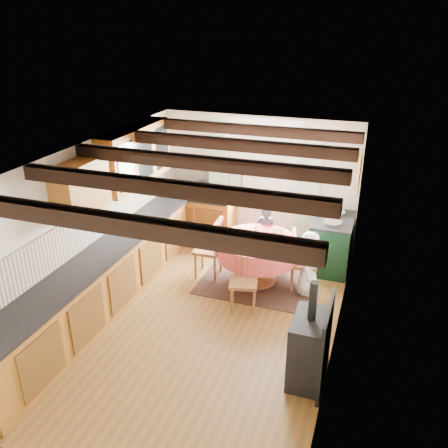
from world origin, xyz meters
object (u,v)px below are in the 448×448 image
at_px(chair_near, 243,281).
at_px(cup, 257,229).
at_px(chair_left, 208,248).
at_px(child_right, 309,263).
at_px(chair_right, 304,261).
at_px(aga_range, 332,243).
at_px(cast_iron_stove, 310,332).
at_px(child_far, 266,235).
at_px(dining_table, 257,261).

bearing_deg(chair_near, cup, 82.31).
bearing_deg(chair_left, child_right, 86.05).
bearing_deg(chair_left, chair_right, 90.59).
bearing_deg(child_right, aga_range, -11.45).
distance_m(aga_range, cast_iron_stove, 2.89).
height_order(cast_iron_stove, child_right, cast_iron_stove).
relative_size(chair_right, child_right, 0.94).
distance_m(child_far, child_right, 1.15).
bearing_deg(chair_right, cast_iron_stove, -179.91).
xyz_separation_m(chair_left, cast_iron_stove, (1.99, -1.94, 0.16)).
relative_size(chair_left, cup, 10.19).
bearing_deg(child_right, cup, 71.35).
distance_m(chair_near, aga_range, 2.00).
xyz_separation_m(cast_iron_stove, child_far, (-1.21, 2.66, -0.12)).
height_order(cast_iron_stove, child_far, cast_iron_stove).
distance_m(chair_left, chair_right, 1.56).
height_order(dining_table, cup, cup).
height_order(chair_left, aga_range, chair_left).
height_order(chair_right, cup, chair_right).
xyz_separation_m(chair_near, cup, (-0.11, 1.08, 0.34)).
bearing_deg(child_right, chair_right, 40.91).
height_order(chair_near, cast_iron_stove, cast_iron_stove).
bearing_deg(child_far, cast_iron_stove, 122.10).
height_order(chair_near, cup, chair_near).
distance_m(chair_right, cup, 0.92).
height_order(dining_table, chair_right, chair_right).
xyz_separation_m(dining_table, chair_near, (0.01, -0.79, 0.09)).
xyz_separation_m(chair_near, aga_range, (1.04, 1.71, -0.01)).
height_order(dining_table, cast_iron_stove, cast_iron_stove).
height_order(chair_left, cast_iron_stove, cast_iron_stove).
bearing_deg(chair_left, cup, 110.16).
bearing_deg(cup, child_far, 82.15).
relative_size(chair_right, cup, 9.80).
bearing_deg(cast_iron_stove, chair_right, 102.08).
distance_m(chair_right, child_far, 0.99).
xyz_separation_m(chair_right, child_right, (0.10, -0.13, 0.03)).
height_order(chair_left, chair_right, chair_left).
relative_size(chair_near, cast_iron_stove, 0.71).
bearing_deg(child_far, cup, 89.85).
distance_m(dining_table, child_far, 0.71).
relative_size(dining_table, chair_near, 1.35).
bearing_deg(chair_near, child_far, 78.54).
bearing_deg(child_far, chair_left, 50.13).
height_order(aga_range, cast_iron_stove, cast_iron_stove).
distance_m(chair_near, cast_iron_stove, 1.66).
height_order(chair_near, child_right, child_right).
xyz_separation_m(aga_range, cast_iron_stove, (0.11, -2.88, 0.20)).
bearing_deg(chair_left, cast_iron_stove, 42.82).
distance_m(cast_iron_stove, child_right, 1.95).
height_order(chair_near, chair_left, chair_left).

